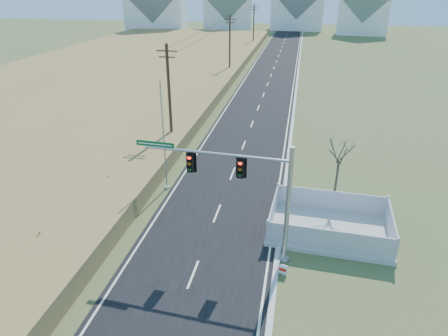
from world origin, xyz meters
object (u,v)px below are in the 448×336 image
(fence_enclosure, at_px, (329,228))
(open_sign, at_px, (283,270))
(traffic_signal_mast, at_px, (252,189))
(bare_tree, at_px, (340,151))
(flagpole, at_px, (164,148))

(fence_enclosure, xyz_separation_m, open_sign, (-2.50, -4.36, 0.02))
(fence_enclosure, distance_m, open_sign, 5.02)
(traffic_signal_mast, distance_m, bare_tree, 7.84)
(flagpole, xyz_separation_m, bare_tree, (11.73, -0.40, 0.88))
(bare_tree, bearing_deg, fence_enclosure, -97.73)
(open_sign, relative_size, flagpole, 0.08)
(flagpole, bearing_deg, fence_enclosure, -17.45)
(open_sign, relative_size, bare_tree, 0.12)
(traffic_signal_mast, xyz_separation_m, bare_tree, (4.76, 6.23, -0.10))
(flagpole, bearing_deg, traffic_signal_mast, -43.59)
(fence_enclosure, height_order, bare_tree, bare_tree)
(fence_enclosure, distance_m, flagpole, 12.18)
(open_sign, height_order, bare_tree, bare_tree)
(traffic_signal_mast, xyz_separation_m, flagpole, (-6.97, 6.63, -0.98))
(traffic_signal_mast, relative_size, bare_tree, 1.67)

